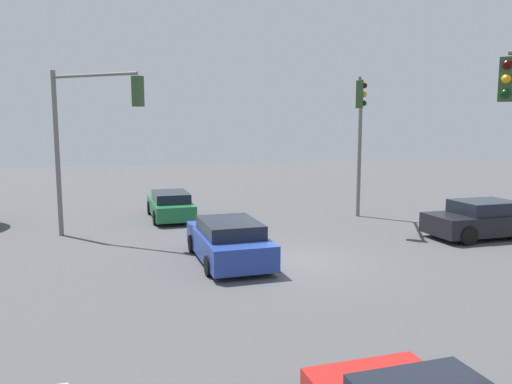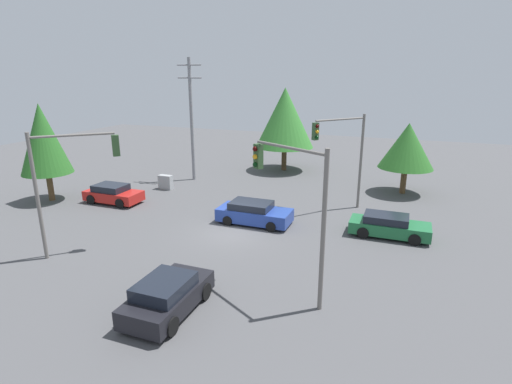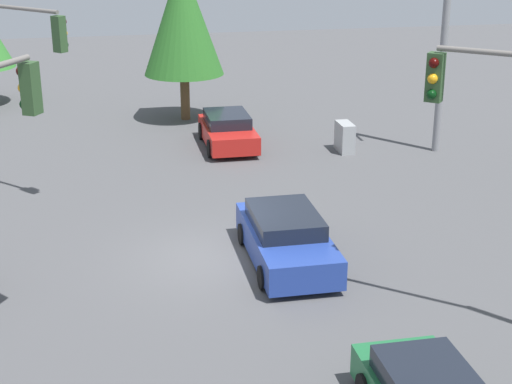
{
  "view_description": "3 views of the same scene",
  "coord_description": "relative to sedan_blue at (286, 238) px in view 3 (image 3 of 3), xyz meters",
  "views": [
    {
      "loc": [
        -14.52,
        5.61,
        4.36
      ],
      "look_at": [
        2.82,
        0.23,
        1.87
      ],
      "focal_mm": 35.0,
      "sensor_mm": 36.0,
      "label": 1
    },
    {
      "loc": [
        8.94,
        -19.63,
        8.85
      ],
      "look_at": [
        1.01,
        1.05,
        2.27
      ],
      "focal_mm": 28.0,
      "sensor_mm": 36.0,
      "label": 2
    },
    {
      "loc": [
        19.06,
        -2.68,
        8.89
      ],
      "look_at": [
        0.34,
        1.07,
        1.94
      ],
      "focal_mm": 55.0,
      "sensor_mm": 36.0,
      "label": 3
    }
  ],
  "objects": [
    {
      "name": "sedan_blue",
      "position": [
        0.0,
        0.0,
        0.0
      ],
      "size": [
        4.48,
        2.05,
        1.35
      ],
      "rotation": [
        0.0,
        0.0,
        -1.57
      ],
      "color": "#233D93",
      "rests_on": "ground_plane"
    },
    {
      "name": "ground_plane",
      "position": [
        -0.56,
        -1.84,
        -0.66
      ],
      "size": [
        80.0,
        80.0,
        0.0
      ],
      "primitive_type": "plane",
      "color": "#4C4C4F"
    },
    {
      "name": "tree_left",
      "position": [
        -15.43,
        -0.92,
        3.8
      ],
      "size": [
        3.47,
        3.47,
        6.93
      ],
      "color": "brown",
      "rests_on": "ground_plane"
    },
    {
      "name": "traffic_signal_aux",
      "position": [
        -6.8,
        -7.17,
        3.66
      ],
      "size": [
        3.02,
        2.95,
        6.29
      ],
      "rotation": [
        0.0,
        0.0,
        0.77
      ],
      "color": "slate",
      "rests_on": "ground_plane"
    },
    {
      "name": "electrical_cabinet",
      "position": [
        -9.3,
        4.54,
        -0.09
      ],
      "size": [
        1.1,
        0.52,
        1.13
      ],
      "primitive_type": "cube",
      "color": "#9EA0A3",
      "rests_on": "ground_plane"
    },
    {
      "name": "sedan_red",
      "position": [
        -10.85,
        0.23,
        -0.01
      ],
      "size": [
        4.02,
        1.96,
        1.31
      ],
      "rotation": [
        0.0,
        0.0,
        -1.57
      ],
      "color": "red",
      "rests_on": "ground_plane"
    },
    {
      "name": "utility_pole_tall",
      "position": [
        -8.72,
        8.04,
        4.7
      ],
      "size": [
        2.2,
        0.28,
        10.13
      ],
      "color": "gray",
      "rests_on": "ground_plane"
    }
  ]
}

